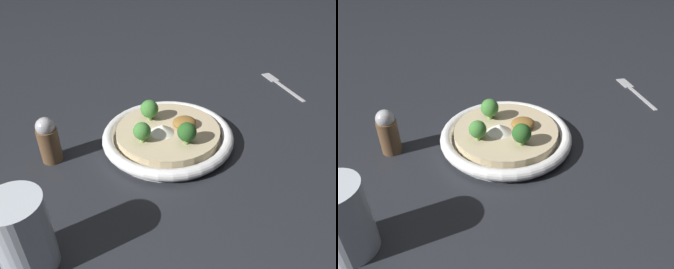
# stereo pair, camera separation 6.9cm
# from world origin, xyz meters

# --- Properties ---
(ground_plane) EXTENTS (6.00, 6.00, 0.00)m
(ground_plane) POSITION_xyz_m (0.00, 0.00, 0.00)
(ground_plane) COLOR #23262B
(risotto_bowl) EXTENTS (0.27, 0.27, 0.04)m
(risotto_bowl) POSITION_xyz_m (0.00, 0.00, 0.02)
(risotto_bowl) COLOR white
(risotto_bowl) RESTS_ON ground_plane
(cheese_sprinkle) EXTENTS (0.05, 0.05, 0.02)m
(cheese_sprinkle) POSITION_xyz_m (0.02, 0.01, 0.04)
(cheese_sprinkle) COLOR white
(cheese_sprinkle) RESTS_ON risotto_bowl
(crispy_onion_garnish) EXTENTS (0.05, 0.04, 0.02)m
(crispy_onion_garnish) POSITION_xyz_m (-0.03, 0.01, 0.05)
(crispy_onion_garnish) COLOR olive
(crispy_onion_garnish) RESTS_ON risotto_bowl
(broccoli_back_right) EXTENTS (0.03, 0.03, 0.04)m
(broccoli_back_right) POSITION_xyz_m (0.06, 0.02, 0.06)
(broccoli_back_right) COLOR #84A856
(broccoli_back_right) RESTS_ON risotto_bowl
(broccoli_front) EXTENTS (0.04, 0.04, 0.05)m
(broccoli_front) POSITION_xyz_m (0.02, -0.05, 0.06)
(broccoli_front) COLOR #84A856
(broccoli_front) RESTS_ON risotto_bowl
(broccoli_back) EXTENTS (0.04, 0.04, 0.05)m
(broccoli_back) POSITION_xyz_m (-0.01, 0.06, 0.06)
(broccoli_back) COLOR #759E4C
(broccoli_back) RESTS_ON risotto_bowl
(drinking_glass) EXTENTS (0.08, 0.08, 0.12)m
(drinking_glass) POSITION_xyz_m (0.30, 0.18, 0.06)
(drinking_glass) COLOR silver
(drinking_glass) RESTS_ON ground_plane
(fork_utensil) EXTENTS (0.04, 0.19, 0.00)m
(fork_utensil) POSITION_xyz_m (-0.41, -0.12, 0.00)
(fork_utensil) COLOR #B7B7BC
(fork_utensil) RESTS_ON ground_plane
(pepper_shaker) EXTENTS (0.04, 0.04, 0.10)m
(pepper_shaker) POSITION_xyz_m (0.23, -0.05, 0.05)
(pepper_shaker) COLOR brown
(pepper_shaker) RESTS_ON ground_plane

